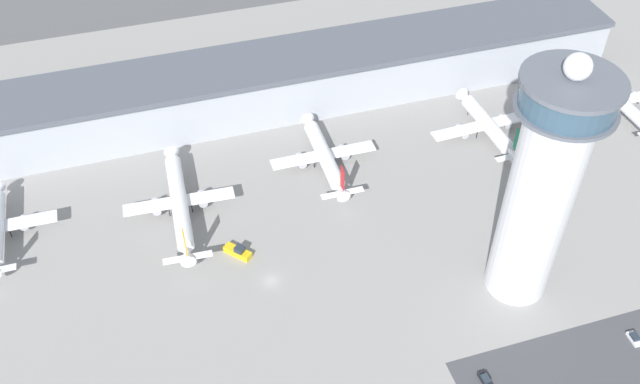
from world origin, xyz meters
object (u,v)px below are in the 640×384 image
(airplane_gate_delta, at_px, (324,155))
(car_yellow_taxi, at_px, (634,338))
(service_truck_catering, at_px, (518,200))
(airplane_gate_echo, at_px, (487,125))
(control_tower, at_px, (543,186))
(airplane_gate_charlie, at_px, (179,202))
(service_truck_fuel, at_px, (238,252))
(airplane_gate_foxtrot, at_px, (620,101))
(car_black_suv, at_px, (485,380))

(airplane_gate_delta, distance_m, car_yellow_taxi, 94.67)
(airplane_gate_delta, relative_size, service_truck_catering, 4.94)
(service_truck_catering, bearing_deg, airplane_gate_echo, 80.97)
(control_tower, distance_m, airplane_gate_charlie, 94.51)
(airplane_gate_delta, relative_size, service_truck_fuel, 4.97)
(airplane_gate_echo, xyz_separation_m, airplane_gate_foxtrot, (45.55, -1.78, 0.07))
(control_tower, relative_size, car_yellow_taxi, 16.29)
(airplane_gate_delta, bearing_deg, airplane_gate_foxtrot, -1.90)
(airplane_gate_delta, xyz_separation_m, airplane_gate_echo, (51.79, -1.45, 0.41))
(control_tower, bearing_deg, car_black_suv, -130.30)
(airplane_gate_delta, distance_m, airplane_gate_foxtrot, 97.39)
(control_tower, xyz_separation_m, airplane_gate_echo, (19.39, 54.67, -28.81))
(airplane_gate_echo, height_order, car_yellow_taxi, airplane_gate_echo)
(airplane_gate_charlie, xyz_separation_m, airplane_gate_delta, (43.56, 7.70, -0.63))
(service_truck_catering, height_order, car_yellow_taxi, service_truck_catering)
(service_truck_fuel, bearing_deg, car_black_suv, -49.87)
(airplane_gate_delta, distance_m, service_truck_catering, 56.35)
(airplane_gate_echo, bearing_deg, car_black_suv, -116.65)
(airplane_gate_foxtrot, relative_size, service_truck_fuel, 5.67)
(airplane_gate_delta, bearing_deg, control_tower, -60.01)
(airplane_gate_charlie, xyz_separation_m, service_truck_fuel, (11.82, -18.98, -3.55))
(airplane_gate_charlie, relative_size, airplane_gate_delta, 1.21)
(control_tower, xyz_separation_m, service_truck_fuel, (-64.13, 29.46, -32.14))
(airplane_gate_echo, height_order, service_truck_catering, airplane_gate_echo)
(airplane_gate_charlie, relative_size, car_yellow_taxi, 10.62)
(car_yellow_taxi, bearing_deg, airplane_gate_charlie, 142.64)
(airplane_gate_delta, xyz_separation_m, airplane_gate_foxtrot, (97.33, -3.23, 0.48))
(control_tower, relative_size, service_truck_catering, 9.15)
(airplane_gate_echo, bearing_deg, control_tower, -109.53)
(control_tower, distance_m, service_truck_fuel, 77.55)
(airplane_gate_delta, xyz_separation_m, service_truck_fuel, (-31.74, -26.67, -2.92))
(airplane_gate_charlie, distance_m, car_yellow_taxi, 118.85)
(airplane_gate_delta, bearing_deg, service_truck_catering, -33.10)
(airplane_gate_echo, bearing_deg, service_truck_catering, -99.03)
(service_truck_catering, distance_m, car_black_suv, 59.61)
(control_tower, height_order, service_truck_catering, control_tower)
(service_truck_catering, bearing_deg, car_black_suv, -125.31)
(airplane_gate_foxtrot, relative_size, service_truck_catering, 5.64)
(control_tower, xyz_separation_m, car_black_suv, (-19.71, -23.25, -32.71))
(control_tower, xyz_separation_m, service_truck_catering, (14.74, 25.40, -32.34))
(airplane_gate_charlie, distance_m, service_truck_catering, 93.65)
(airplane_gate_charlie, distance_m, airplane_gate_foxtrot, 140.96)
(service_truck_fuel, distance_m, car_black_suv, 68.93)
(service_truck_catering, bearing_deg, airplane_gate_delta, 146.90)
(airplane_gate_echo, xyz_separation_m, service_truck_fuel, (-83.52, -25.22, -3.33))
(car_yellow_taxi, bearing_deg, service_truck_fuel, 147.26)
(airplane_gate_charlie, height_order, service_truck_fuel, airplane_gate_charlie)
(service_truck_fuel, bearing_deg, service_truck_catering, -2.94)
(airplane_gate_charlie, xyz_separation_m, airplane_gate_echo, (95.34, 6.24, -0.22))
(service_truck_catering, relative_size, service_truck_fuel, 1.01)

